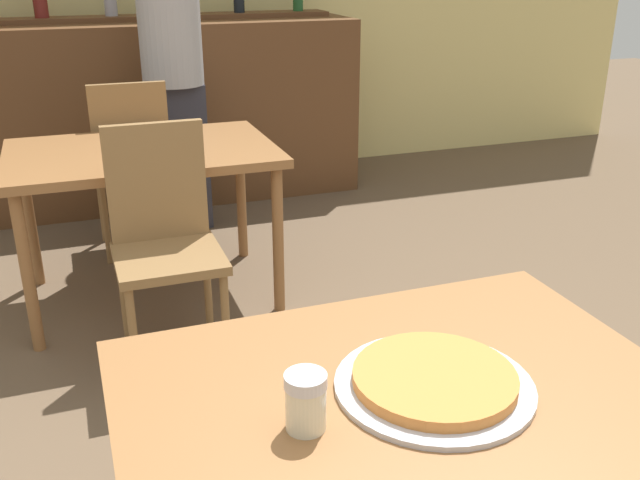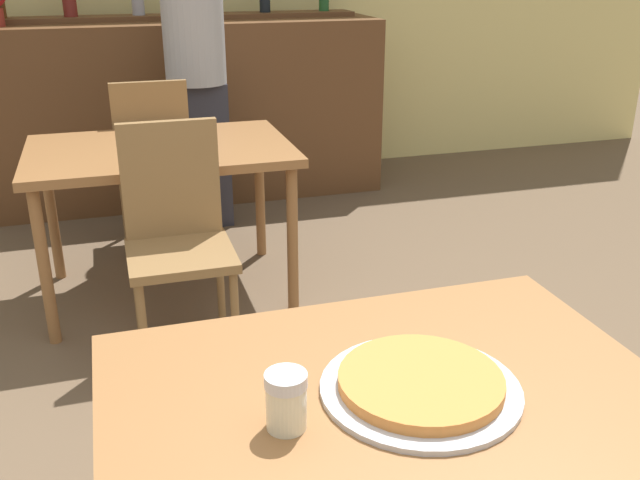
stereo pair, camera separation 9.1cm
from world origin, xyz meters
TOP-DOWN VIEW (x-y plane):
  - dining_table_near at (0.00, 0.00)m, footprint 1.12×0.77m
  - dining_table_far at (-0.26, 2.09)m, footprint 1.17×0.80m
  - bar_counter at (0.00, 3.57)m, footprint 2.60×0.56m
  - bar_back_shelf at (-0.03, 3.71)m, footprint 2.39×0.24m
  - chair_far_side_front at (-0.26, 1.52)m, footprint 0.40×0.40m
  - chair_far_side_back at (-0.26, 2.65)m, footprint 0.40×0.40m
  - pizza_tray at (0.06, -0.03)m, footprint 0.40×0.40m
  - cheese_shaker at (-0.22, -0.06)m, footprint 0.08×0.08m
  - person_standing at (0.04, 2.99)m, footprint 0.34×0.34m

SIDE VIEW (x-z plane):
  - chair_far_side_front at x=-0.26m, z-range 0.07..1.01m
  - chair_far_side_back at x=-0.26m, z-range 0.07..1.01m
  - bar_counter at x=0.00m, z-range 0.00..1.14m
  - dining_table_far at x=-0.26m, z-range 0.29..1.01m
  - dining_table_near at x=0.00m, z-range 0.29..1.02m
  - pizza_tray at x=0.06m, z-range 0.73..0.77m
  - cheese_shaker at x=-0.22m, z-range 0.73..0.85m
  - person_standing at x=0.04m, z-range 0.08..1.85m
  - bar_back_shelf at x=-0.03m, z-range 1.04..1.38m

